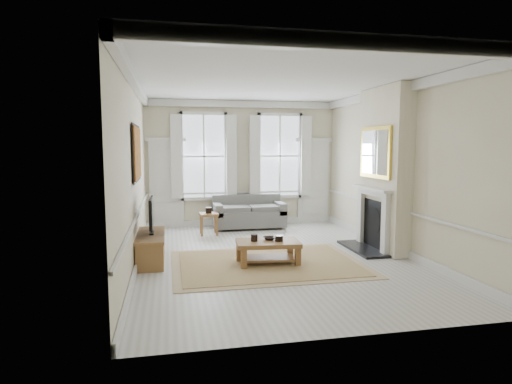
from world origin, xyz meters
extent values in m
plane|color=#B7B5AD|center=(0.00, 0.00, 0.00)|extent=(7.20, 7.20, 0.00)
plane|color=white|center=(0.00, 0.00, 3.40)|extent=(7.20, 7.20, 0.00)
plane|color=beige|center=(0.00, 3.60, 1.70)|extent=(5.20, 0.00, 5.20)
plane|color=beige|center=(-2.60, 0.00, 1.70)|extent=(0.00, 7.20, 7.20)
plane|color=beige|center=(2.60, 0.00, 1.70)|extent=(0.00, 7.20, 7.20)
cube|color=silver|center=(-2.05, 3.56, 1.15)|extent=(0.90, 0.08, 2.30)
cube|color=silver|center=(2.05, 3.56, 1.15)|extent=(0.90, 0.08, 2.30)
cube|color=#B2771E|center=(-2.56, 0.30, 2.05)|extent=(0.05, 1.66, 1.06)
cube|color=beige|center=(2.43, 0.20, 1.70)|extent=(0.35, 1.70, 3.38)
cube|color=black|center=(2.00, 0.20, 0.03)|extent=(0.55, 1.50, 0.05)
cube|color=silver|center=(2.20, -0.35, 0.57)|extent=(0.10, 0.18, 1.15)
cube|color=silver|center=(2.20, 0.75, 0.57)|extent=(0.10, 0.18, 1.15)
cube|color=silver|center=(2.15, 0.20, 1.30)|extent=(0.20, 1.45, 0.06)
cube|color=black|center=(2.25, 0.20, 0.55)|extent=(0.02, 0.92, 1.00)
cube|color=gold|center=(2.21, 0.20, 2.05)|extent=(0.06, 1.26, 1.06)
cube|color=#5A5A58|center=(0.08, 3.05, 0.27)|extent=(1.88, 0.91, 0.43)
cube|color=#5A5A58|center=(0.08, 3.41, 0.65)|extent=(1.88, 0.20, 0.44)
cube|color=#5A5A58|center=(-0.76, 3.05, 0.53)|extent=(0.20, 0.91, 0.30)
cube|color=#5A5A58|center=(0.92, 3.05, 0.53)|extent=(0.20, 0.91, 0.30)
cylinder|color=brown|center=(-0.74, 2.71, 0.04)|extent=(0.06, 0.06, 0.08)
cylinder|color=brown|center=(0.90, 3.39, 0.04)|extent=(0.06, 0.06, 0.08)
cube|color=brown|center=(-1.04, 2.42, 0.51)|extent=(0.47, 0.47, 0.06)
cube|color=brown|center=(-1.21, 2.25, 0.24)|extent=(0.05, 0.05, 0.48)
cube|color=brown|center=(-0.87, 2.25, 0.24)|extent=(0.05, 0.05, 0.48)
cube|color=brown|center=(-1.21, 2.59, 0.24)|extent=(0.05, 0.05, 0.48)
cube|color=brown|center=(-0.87, 2.59, 0.24)|extent=(0.05, 0.05, 0.48)
cube|color=tan|center=(-0.21, -0.45, 0.01)|extent=(3.50, 2.60, 0.02)
cube|color=brown|center=(-0.21, -0.45, 0.39)|extent=(1.21, 0.77, 0.08)
cube|color=brown|center=(-0.69, -0.69, 0.18)|extent=(0.10, 0.10, 0.35)
cube|color=brown|center=(0.27, -0.69, 0.18)|extent=(0.10, 0.10, 0.35)
cube|color=brown|center=(-0.69, -0.21, 0.18)|extent=(0.10, 0.10, 0.35)
cube|color=brown|center=(0.27, -0.21, 0.18)|extent=(0.10, 0.10, 0.35)
cylinder|color=black|center=(-0.46, -0.40, 0.50)|extent=(0.13, 0.13, 0.13)
cylinder|color=black|center=(-0.01, -0.50, 0.49)|extent=(0.15, 0.15, 0.11)
imported|color=black|center=(-0.16, -0.35, 0.46)|extent=(0.25, 0.25, 0.06)
cube|color=brown|center=(-2.34, 0.16, 0.27)|extent=(0.48, 1.50, 0.54)
cube|color=black|center=(-2.32, 0.16, 0.55)|extent=(0.08, 0.30, 0.03)
cube|color=black|center=(-2.32, 0.16, 0.94)|extent=(0.05, 0.90, 0.55)
cube|color=black|center=(-2.29, 0.16, 0.94)|extent=(0.01, 0.83, 0.50)
camera|label=1|loc=(-1.97, -8.00, 2.20)|focal=30.00mm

